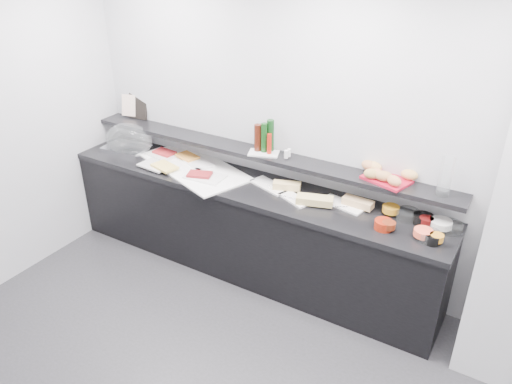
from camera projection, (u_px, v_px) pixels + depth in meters
The scene contains 54 objects.
back_wall at pixel (337, 141), 4.09m from camera, with size 5.00×0.02×2.70m, color #B4B6BC.
buffet_cabinet at pixel (247, 230), 4.62m from camera, with size 3.60×0.60×0.85m, color black.
counter_top at pixel (246, 186), 4.41m from camera, with size 3.62×0.62×0.05m, color black.
wall_shelf at pixel (256, 153), 4.42m from camera, with size 3.60×0.25×0.04m, color black.
cloche_base at pixel (127, 148), 5.06m from camera, with size 0.45×0.30×0.04m, color silver.
cloche_dome at pixel (129, 140), 4.98m from camera, with size 0.49×0.32×0.34m, color white.
linen_runner at pixel (194, 167), 4.70m from camera, with size 1.17×0.55×0.01m, color white.
platter_meat_a at pixel (162, 154), 4.91m from camera, with size 0.31×0.20×0.01m, color white.
food_meat_a at pixel (164, 152), 4.91m from camera, with size 0.21×0.14×0.02m, color maroon.
platter_salmon at pixel (199, 163), 4.72m from camera, with size 0.29×0.19×0.01m, color white.
food_salmon at pixel (187, 156), 4.83m from camera, with size 0.22×0.14×0.02m, color orange.
platter_cheese at pixel (155, 165), 4.69m from camera, with size 0.30×0.20×0.01m, color silver.
food_cheese at pixel (165, 166), 4.62m from camera, with size 0.24×0.16×0.02m, color #F0CC5D.
platter_meat_b at pixel (205, 177), 4.47m from camera, with size 0.34×0.23×0.01m, color white.
food_meat_b at pixel (200, 174), 4.47m from camera, with size 0.21×0.13×0.02m, color maroon.
sandwich_plate_left at pixel (270, 186), 4.35m from camera, with size 0.37×0.16×0.01m, color white.
sandwich_food_left at pixel (287, 186), 4.27m from camera, with size 0.24×0.09×0.06m, color #DCBA73.
tongs_left at pixel (277, 186), 4.31m from camera, with size 0.01×0.01×0.16m, color #BABEC2.
sandwich_plate_mid at pixel (294, 199), 4.13m from camera, with size 0.30×0.13×0.01m, color white.
sandwich_food_mid at pixel (315, 200), 4.04m from camera, with size 0.30×0.11×0.06m, color tan.
tongs_mid at pixel (287, 197), 4.14m from camera, with size 0.01×0.01×0.16m, color #B6B8BD.
sandwich_plate_right at pixel (343, 204), 4.05m from camera, with size 0.36×0.16×0.01m, color white.
sandwich_food_right at pixel (358, 202), 4.00m from camera, with size 0.25×0.10×0.06m, color tan.
tongs_right at pixel (338, 207), 4.00m from camera, with size 0.01×0.01×0.16m, color #A8AAAF.
bowl_glass_fruit at pixel (408, 215), 3.85m from camera, with size 0.18×0.18×0.07m, color white.
fill_glass_fruit at pixel (391, 209), 3.91m from camera, with size 0.13×0.13×0.05m, color orange.
bowl_black_jam at pixel (423, 219), 3.79m from camera, with size 0.15×0.15×0.07m, color black.
fill_black_jam at pixel (426, 221), 3.75m from camera, with size 0.11×0.11×0.05m, color #520C0B.
bowl_glass_cream at pixel (451, 227), 3.69m from camera, with size 0.16×0.16×0.07m, color white.
fill_glass_cream at pixel (441, 223), 3.72m from camera, with size 0.16×0.16×0.05m, color silver.
bowl_red_jam at pixel (383, 225), 3.72m from camera, with size 0.14×0.14×0.07m, color maroon.
fill_red_jam at pixel (389, 225), 3.69m from camera, with size 0.10×0.10×0.05m, color #62200E.
bowl_glass_salmon at pixel (429, 236), 3.59m from camera, with size 0.16×0.16×0.07m, color white.
fill_glass_salmon at pixel (423, 233), 3.60m from camera, with size 0.14×0.14×0.05m, color #F95D3D.
bowl_black_fruit at pixel (433, 239), 3.55m from camera, with size 0.11×0.11×0.07m, color black.
fill_black_fruit at pixel (437, 238), 3.54m from camera, with size 0.10×0.10×0.05m, color orange.
framed_print at pixel (138, 106), 5.12m from camera, with size 0.22×0.02×0.26m, color black.
print_art at pixel (129, 105), 5.14m from camera, with size 0.15×0.00×0.22m, color beige.
condiment_tray at pixel (264, 153), 4.36m from camera, with size 0.26×0.16×0.01m, color white.
bottle_green_a at pixel (264, 138), 4.31m from camera, with size 0.05×0.05×0.26m, color #0F3811.
bottle_brown at pixel (258, 138), 4.34m from camera, with size 0.06×0.06×0.24m, color #3A140A.
bottle_green_b at pixel (270, 135), 4.33m from camera, with size 0.06×0.06×0.28m, color #0E3412.
bottle_hot at pixel (269, 144), 4.29m from camera, with size 0.04×0.04×0.18m, color #A8190C.
shaker_salt at pixel (289, 153), 4.26m from camera, with size 0.03×0.03×0.07m, color white.
shaker_pepper at pixel (286, 154), 4.23m from camera, with size 0.04×0.04×0.07m, color silver.
bread_tray at pixel (386, 180), 3.89m from camera, with size 0.34×0.24×0.02m, color #B1132C.
bread_roll_nw at pixel (369, 165), 4.00m from camera, with size 0.14×0.09×0.08m, color #BC7947.
bread_roll_n at pixel (374, 167), 3.98m from camera, with size 0.14×0.09×0.08m, color tan.
bread_roll_ne at pixel (409, 175), 3.85m from camera, with size 0.13×0.08×0.08m, color tan.
bread_roll_sw at pixel (372, 174), 3.86m from camera, with size 0.13×0.08×0.08m, color #AC8341.
bread_roll_s at pixel (384, 176), 3.83m from camera, with size 0.14×0.09×0.08m, color #AC7541.
bread_roll_se at pixel (394, 181), 3.75m from camera, with size 0.12×0.08×0.08m, color #C57E4B.
bread_roll_mide at pixel (377, 174), 3.86m from camera, with size 0.12×0.08×0.08m, color #CA7F4D.
carafe at pixel (446, 177), 3.61m from camera, with size 0.10×0.10×0.30m, color white.
Camera 1 is at (1.39, -1.62, 2.89)m, focal length 35.00 mm.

